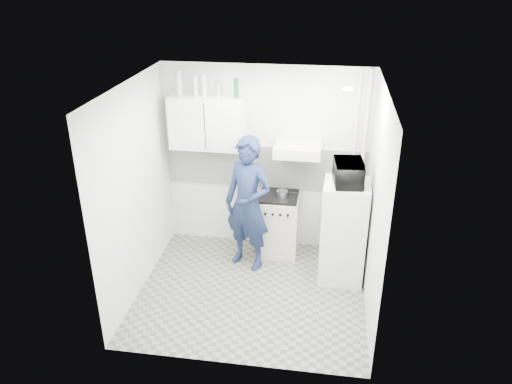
# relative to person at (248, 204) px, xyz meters

# --- Properties ---
(floor) EXTENTS (2.80, 2.80, 0.00)m
(floor) POSITION_rel_person_xyz_m (0.15, -0.63, -0.91)
(floor) COLOR slate
(floor) RESTS_ON ground
(ceiling) EXTENTS (2.80, 2.80, 0.00)m
(ceiling) POSITION_rel_person_xyz_m (0.15, -0.63, 1.69)
(ceiling) COLOR white
(ceiling) RESTS_ON wall_back
(wall_back) EXTENTS (2.80, 0.00, 2.80)m
(wall_back) POSITION_rel_person_xyz_m (0.15, 0.62, 0.39)
(wall_back) COLOR beige
(wall_back) RESTS_ON floor
(wall_left) EXTENTS (0.00, 2.60, 2.60)m
(wall_left) POSITION_rel_person_xyz_m (-1.25, -0.63, 0.39)
(wall_left) COLOR beige
(wall_left) RESTS_ON floor
(wall_right) EXTENTS (0.00, 2.60, 2.60)m
(wall_right) POSITION_rel_person_xyz_m (1.55, -0.63, 0.39)
(wall_right) COLOR beige
(wall_right) RESTS_ON floor
(person) EXTENTS (0.78, 0.67, 1.82)m
(person) POSITION_rel_person_xyz_m (0.00, 0.00, 0.00)
(person) COLOR #162041
(person) RESTS_ON floor
(stove) EXTENTS (0.54, 0.54, 0.87)m
(stove) POSITION_rel_person_xyz_m (0.37, 0.37, -0.48)
(stove) COLOR beige
(stove) RESTS_ON floor
(fridge) EXTENTS (0.58, 0.58, 1.35)m
(fridge) POSITION_rel_person_xyz_m (1.25, -0.13, -0.24)
(fridge) COLOR white
(fridge) RESTS_ON floor
(stove_top) EXTENTS (0.52, 0.52, 0.03)m
(stove_top) POSITION_rel_person_xyz_m (0.37, 0.37, -0.03)
(stove_top) COLOR black
(stove_top) RESTS_ON stove
(saucepan) EXTENTS (0.15, 0.15, 0.09)m
(saucepan) POSITION_rel_person_xyz_m (0.41, 0.32, 0.03)
(saucepan) COLOR silver
(saucepan) RESTS_ON stove_top
(microwave) EXTENTS (0.53, 0.39, 0.28)m
(microwave) POSITION_rel_person_xyz_m (1.25, -0.13, 0.58)
(microwave) COLOR black
(microwave) RESTS_ON fridge
(bottle_a) EXTENTS (0.08, 0.08, 0.32)m
(bottle_a) POSITION_rel_person_xyz_m (-0.96, 0.45, 1.45)
(bottle_a) COLOR #B2B7BC
(bottle_a) RESTS_ON upper_cabinet
(bottle_c) EXTENTS (0.07, 0.07, 0.27)m
(bottle_c) POSITION_rel_person_xyz_m (-0.75, 0.45, 1.42)
(bottle_c) COLOR #B2B7BC
(bottle_c) RESTS_ON upper_cabinet
(bottle_d) EXTENTS (0.07, 0.07, 0.30)m
(bottle_d) POSITION_rel_person_xyz_m (-0.63, 0.45, 1.44)
(bottle_d) COLOR #B2B7BC
(bottle_d) RESTS_ON upper_cabinet
(canister_a) EXTENTS (0.08, 0.08, 0.20)m
(canister_a) POSITION_rel_person_xyz_m (-0.45, 0.45, 1.39)
(canister_a) COLOR silver
(canister_a) RESTS_ON upper_cabinet
(bottle_e) EXTENTS (0.06, 0.06, 0.24)m
(bottle_e) POSITION_rel_person_xyz_m (-0.21, 0.45, 1.41)
(bottle_e) COLOR #144C1E
(bottle_e) RESTS_ON upper_cabinet
(upper_cabinet) EXTENTS (1.00, 0.35, 0.70)m
(upper_cabinet) POSITION_rel_person_xyz_m (-0.60, 0.45, 0.94)
(upper_cabinet) COLOR white
(upper_cabinet) RESTS_ON wall_back
(range_hood) EXTENTS (0.60, 0.50, 0.14)m
(range_hood) POSITION_rel_person_xyz_m (0.60, 0.37, 0.66)
(range_hood) COLOR beige
(range_hood) RESTS_ON wall_back
(backsplash) EXTENTS (2.74, 0.03, 0.60)m
(backsplash) POSITION_rel_person_xyz_m (0.15, 0.61, 0.29)
(backsplash) COLOR white
(backsplash) RESTS_ON wall_back
(pipe_a) EXTENTS (0.05, 0.05, 2.60)m
(pipe_a) POSITION_rel_person_xyz_m (1.45, 0.54, 0.39)
(pipe_a) COLOR beige
(pipe_a) RESTS_ON floor
(pipe_b) EXTENTS (0.04, 0.04, 2.60)m
(pipe_b) POSITION_rel_person_xyz_m (1.33, 0.54, 0.39)
(pipe_b) COLOR beige
(pipe_b) RESTS_ON floor
(ceiling_spot_fixture) EXTENTS (0.10, 0.10, 0.02)m
(ceiling_spot_fixture) POSITION_rel_person_xyz_m (1.15, -0.43, 1.66)
(ceiling_spot_fixture) COLOR white
(ceiling_spot_fixture) RESTS_ON ceiling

